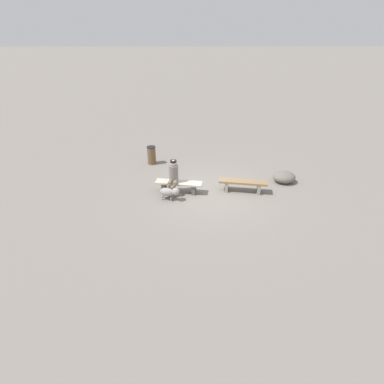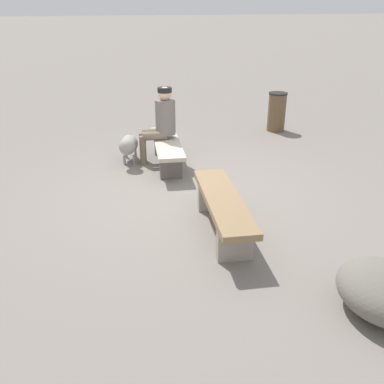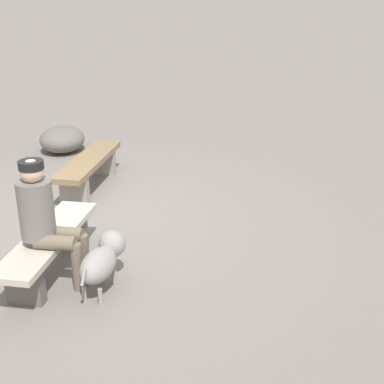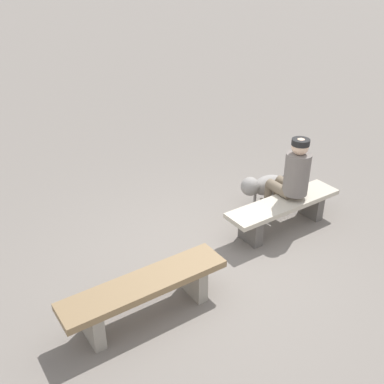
% 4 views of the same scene
% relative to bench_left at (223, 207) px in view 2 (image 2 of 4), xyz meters
% --- Properties ---
extents(ground, '(210.00, 210.00, 0.06)m').
position_rel_bench_left_xyz_m(ground, '(1.22, 0.12, -0.37)').
color(ground, gray).
extents(bench_left, '(1.88, 0.71, 0.47)m').
position_rel_bench_left_xyz_m(bench_left, '(0.00, 0.00, 0.00)').
color(bench_left, gray).
rests_on(bench_left, ground).
extents(bench_right, '(1.83, 0.71, 0.44)m').
position_rel_bench_left_xyz_m(bench_right, '(2.46, 0.05, -0.03)').
color(bench_right, '#605B56').
rests_on(bench_right, ground).
extents(seated_person, '(0.41, 0.65, 1.32)m').
position_rel_bench_left_xyz_m(seated_person, '(2.66, 0.09, 0.43)').
color(seated_person, slate).
rests_on(seated_person, ground).
extents(dog, '(0.83, 0.45, 0.52)m').
position_rel_bench_left_xyz_m(dog, '(2.77, 0.66, -0.01)').
color(dog, gray).
rests_on(dog, ground).
extents(trash_bin, '(0.41, 0.41, 0.84)m').
position_rel_bench_left_xyz_m(trash_bin, '(3.83, -2.81, 0.08)').
color(trash_bin, brown).
rests_on(trash_bin, ground).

